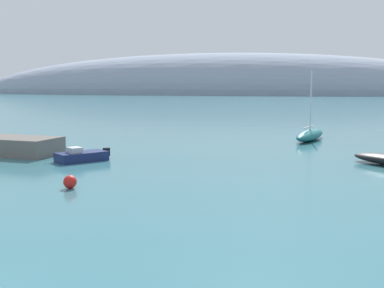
# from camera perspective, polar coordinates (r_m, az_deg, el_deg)

# --- Properties ---
(distant_ridge) EXTENTS (248.97, 51.84, 38.44)m
(distant_ridge) POSITION_cam_1_polar(r_m,az_deg,el_deg) (236.03, 3.54, 5.72)
(distant_ridge) COLOR #8E99AD
(distant_ridge) RESTS_ON ground
(sailboat_teal_outer_mooring) EXTENTS (3.87, 7.88, 7.08)m
(sailboat_teal_outer_mooring) POSITION_cam_1_polar(r_m,az_deg,el_deg) (51.94, 13.35, 1.02)
(sailboat_teal_outer_mooring) COLOR #1E6B70
(sailboat_teal_outer_mooring) RESTS_ON water
(motorboat_navy_foreground) EXTENTS (3.74, 3.97, 1.10)m
(motorboat_navy_foreground) POSITION_cam_1_polar(r_m,az_deg,el_deg) (38.28, -12.52, -1.36)
(motorboat_navy_foreground) COLOR navy
(motorboat_navy_foreground) RESTS_ON water
(mooring_buoy_red) EXTENTS (0.76, 0.76, 0.76)m
(mooring_buoy_red) POSITION_cam_1_polar(r_m,az_deg,el_deg) (28.75, -13.80, -4.24)
(mooring_buoy_red) COLOR red
(mooring_buoy_red) RESTS_ON water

